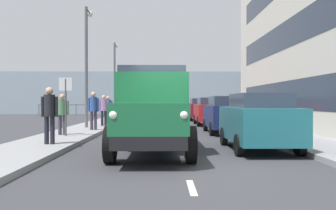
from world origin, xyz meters
TOP-DOWN VIEW (x-y plane):
  - ground_plane at (0.00, -11.08)m, footprint 80.00×80.00m
  - sidewalk_left at (-4.45, -11.08)m, footprint 2.24×39.68m
  - sidewalk_right at (4.45, -11.08)m, footprint 2.24×39.68m
  - road_centreline_markings at (0.00, -10.52)m, footprint 0.12×34.80m
  - sea_horizon at (0.00, -33.92)m, footprint 80.00×0.80m
  - seawall_railing at (-0.00, -30.32)m, footprint 28.08×0.08m
  - truck_vintage_green at (0.80, -1.84)m, footprint 2.17×5.64m
  - car_teal_kerbside_near at (-2.38, -2.83)m, footprint 1.84×3.89m
  - car_navy_kerbside_1 at (-2.38, -8.56)m, footprint 1.77×3.89m
  - car_red_kerbside_2 at (-2.38, -14.17)m, footprint 1.83×3.81m
  - car_maroon_kerbside_3 at (-2.38, -19.94)m, footprint 1.93×4.43m
  - car_white_oppositeside_0 at (2.38, -12.07)m, footprint 1.94×3.98m
  - car_silver_oppositeside_1 at (2.38, -18.37)m, footprint 1.89×4.30m
  - car_grey_oppositeside_2 at (2.38, -24.99)m, footprint 1.90×4.45m
  - pedestrian_couple_a at (4.06, -3.18)m, footprint 0.53×0.34m
  - pedestrian_near_railing at (4.56, -6.27)m, footprint 0.53×0.34m
  - pedestrian_strolling at (3.80, -8.76)m, footprint 0.53×0.34m
  - pedestrian_with_bag at (3.80, -11.53)m, footprint 0.53×0.34m
  - pedestrian_in_dark_coat at (3.84, -13.26)m, footprint 0.53×0.34m
  - lamp_post_promenade at (4.48, -10.50)m, footprint 0.32×1.14m
  - lamp_post_far at (4.46, -20.67)m, footprint 0.32×1.14m
  - street_sign at (4.27, -5.74)m, footprint 0.50×0.07m

SIDE VIEW (x-z plane):
  - ground_plane at x=0.00m, z-range 0.00..0.00m
  - road_centreline_markings at x=0.00m, z-range 0.00..0.01m
  - sidewalk_left at x=-4.45m, z-range 0.00..0.15m
  - sidewalk_right at x=4.45m, z-range 0.00..0.15m
  - car_navy_kerbside_1 at x=-2.38m, z-range 0.03..1.75m
  - car_red_kerbside_2 at x=-2.38m, z-range 0.03..1.75m
  - car_teal_kerbside_near at x=-2.38m, z-range 0.03..1.75m
  - car_white_oppositeside_0 at x=2.38m, z-range 0.04..1.76m
  - car_silver_oppositeside_1 at x=2.38m, z-range 0.04..1.76m
  - car_grey_oppositeside_2 at x=2.38m, z-range 0.04..1.76m
  - car_maroon_kerbside_3 at x=-2.38m, z-range 0.04..1.76m
  - seawall_railing at x=0.00m, z-range 0.32..1.52m
  - pedestrian_near_railing at x=4.56m, z-range 0.29..1.92m
  - pedestrian_in_dark_coat at x=3.84m, z-range 0.29..1.96m
  - pedestrian_with_bag at x=3.80m, z-range 0.30..1.98m
  - truck_vintage_green at x=0.80m, z-range -0.04..2.39m
  - pedestrian_couple_a at x=4.06m, z-range 0.31..2.09m
  - pedestrian_strolling at x=3.80m, z-range 0.31..2.10m
  - street_sign at x=4.27m, z-range 0.56..2.81m
  - sea_horizon at x=0.00m, z-range 0.00..5.00m
  - lamp_post_far at x=4.46m, z-range 0.76..6.83m
  - lamp_post_promenade at x=4.48m, z-range 0.76..6.96m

